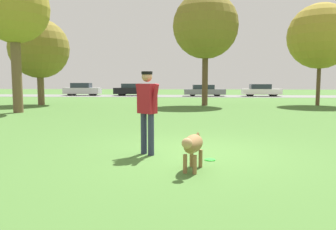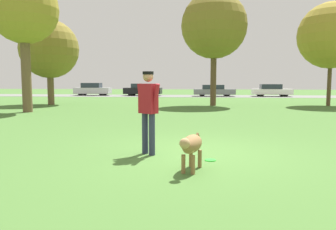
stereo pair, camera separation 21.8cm
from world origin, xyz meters
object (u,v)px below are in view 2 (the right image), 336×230
tree_far_right (332,36)px  parked_car_white (271,90)px  person (148,106)px  tree_near_left (24,10)px  parked_car_grey (214,91)px  dog (191,145)px  parked_car_black (143,90)px  parked_car_silver (93,89)px  tree_mid_center (214,26)px  tree_far_left (49,49)px  frisbee (210,160)px

tree_far_right → parked_car_white: (-0.95, 13.19, -3.79)m
person → parked_car_white: size_ratio=0.44×
tree_near_left → parked_car_grey: bearing=62.9°
dog → parked_car_black: (-6.54, 30.13, 0.21)m
tree_near_left → parked_car_grey: 22.22m
dog → tree_near_left: bearing=-126.1°
person → tree_near_left: bearing=168.8°
dog → tree_near_left: tree_near_left is taller
tree_near_left → parked_car_black: tree_near_left is taller
parked_car_silver → tree_far_right: bearing=-36.3°
tree_far_right → tree_mid_center: bearing=-174.5°
tree_far_left → tree_mid_center: (10.84, 0.23, 1.36)m
tree_far_right → tree_near_left: bearing=-159.3°
tree_far_right → tree_far_left: size_ratio=1.16×
tree_far_left → parked_car_black: bearing=76.5°
frisbee → tree_far_left: size_ratio=0.04×
parked_car_grey → parked_car_white: size_ratio=1.10×
parked_car_silver → tree_mid_center: bearing=-50.3°
tree_near_left → parked_car_grey: (9.90, 19.39, -4.43)m
person → dog: (0.95, -1.20, -0.59)m
frisbee → parked_car_grey: (0.89, 28.73, 0.60)m
parked_car_white → dog: bearing=-102.8°
tree_far_right → parked_car_silver: tree_far_right is taller
tree_far_left → parked_car_white: (17.25, 14.13, -3.04)m
person → dog: 1.64m
parked_car_grey → parked_car_white: 5.97m
frisbee → parked_car_black: bearing=103.2°
dog → parked_car_silver: 32.56m
tree_mid_center → parked_car_black: (-7.32, 14.37, -4.39)m
tree_far_right → parked_car_white: tree_far_right is taller
parked_car_silver → parked_car_grey: 13.51m
tree_far_right → parked_car_black: tree_far_right is taller
person → parked_car_black: size_ratio=0.43×
tree_far_right → parked_car_black: 20.41m
tree_far_right → tree_near_left: 17.99m
parked_car_black → tree_mid_center: bearing=-62.5°
dog → parked_car_grey: parked_car_grey is taller
person → parked_car_black: bearing=138.8°
frisbee → tree_far_right: bearing=63.5°
parked_car_silver → parked_car_white: parked_car_silver is taller
dog → parked_car_silver: (-12.26, 30.16, 0.24)m
tree_far_right → person: bearing=-120.8°
parked_car_black → tree_far_right: bearing=-42.4°
parked_car_grey → parked_car_white: (5.97, 0.15, 0.03)m
person → parked_car_white: bearing=111.9°
tree_far_right → tree_mid_center: size_ratio=0.91×
person → parked_car_silver: size_ratio=0.43×
person → tree_mid_center: bearing=121.1°
parked_car_black → parked_car_grey: size_ratio=0.93×
tree_far_right → parked_car_black: (-14.69, 13.66, -3.77)m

